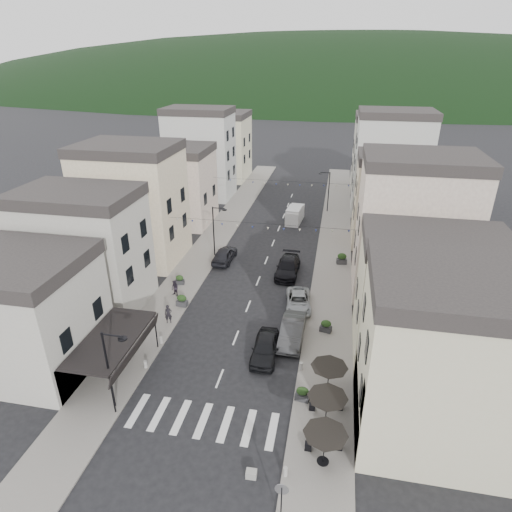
# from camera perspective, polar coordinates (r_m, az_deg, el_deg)

# --- Properties ---
(ground) EXTENTS (700.00, 700.00, 0.00)m
(ground) POSITION_cam_1_polar(r_m,az_deg,el_deg) (28.34, -8.39, -23.76)
(ground) COLOR black
(ground) RESTS_ON ground
(sidewalk_left) EXTENTS (4.00, 76.00, 0.12)m
(sidewalk_left) POSITION_cam_1_polar(r_m,az_deg,el_deg) (55.61, -5.21, 2.79)
(sidewalk_left) COLOR slate
(sidewalk_left) RESTS_ON ground
(sidewalk_right) EXTENTS (4.00, 76.00, 0.12)m
(sidewalk_right) POSITION_cam_1_polar(r_m,az_deg,el_deg) (53.63, 10.41, 1.58)
(sidewalk_right) COLOR slate
(sidewalk_right) RESTS_ON ground
(hill_backdrop) EXTENTS (640.00, 360.00, 70.00)m
(hill_backdrop) POSITION_cam_1_polar(r_m,az_deg,el_deg) (318.04, 10.38, 21.14)
(hill_backdrop) COLOR black
(hill_backdrop) RESTS_ON ground
(boutique_building) EXTENTS (12.00, 8.00, 8.00)m
(boutique_building) POSITION_cam_1_polar(r_m,az_deg,el_deg) (36.19, -30.16, -7.04)
(boutique_building) COLOR #A9A59A
(boutique_building) RESTS_ON ground
(bistro_building) EXTENTS (10.00, 8.00, 10.00)m
(bistro_building) POSITION_cam_1_polar(r_m,az_deg,el_deg) (27.75, 24.54, -13.33)
(bistro_building) COLOR beige
(bistro_building) RESTS_ON ground
(boutique_awning) EXTENTS (3.77, 7.50, 3.28)m
(boutique_awning) POSITION_cam_1_polar(r_m,az_deg,el_deg) (32.16, -18.33, -10.58)
(boutique_awning) COLOR black
(boutique_awning) RESTS_ON ground
(buildings_row_left) EXTENTS (10.20, 54.16, 14.00)m
(buildings_row_left) POSITION_cam_1_polar(r_m,az_deg,el_deg) (61.04, -10.38, 10.54)
(buildings_row_left) COLOR #A9A59A
(buildings_row_left) RESTS_ON ground
(buildings_row_right) EXTENTS (10.20, 54.16, 14.50)m
(buildings_row_right) POSITION_cam_1_polar(r_m,az_deg,el_deg) (56.36, 18.23, 8.67)
(buildings_row_right) COLOR beige
(buildings_row_right) RESTS_ON ground
(cafe_terrace) EXTENTS (2.50, 8.10, 2.53)m
(cafe_terrace) POSITION_cam_1_polar(r_m,az_deg,el_deg) (27.59, 9.48, -18.47)
(cafe_terrace) COLOR black
(cafe_terrace) RESTS_ON ground
(streetlamp_left_near) EXTENTS (1.70, 0.56, 6.00)m
(streetlamp_left_near) POSITION_cam_1_polar(r_m,az_deg,el_deg) (29.15, -18.75, -13.40)
(streetlamp_left_near) COLOR black
(streetlamp_left_near) RESTS_ON ground
(streetlamp_left_far) EXTENTS (1.70, 0.56, 6.00)m
(streetlamp_left_far) POSITION_cam_1_polar(r_m,az_deg,el_deg) (48.47, -5.38, 3.94)
(streetlamp_left_far) COLOR black
(streetlamp_left_far) RESTS_ON ground
(streetlamp_right_far) EXTENTS (1.70, 0.56, 6.00)m
(streetlamp_right_far) POSITION_cam_1_polar(r_m,az_deg,el_deg) (63.74, 9.44, 8.98)
(streetlamp_right_far) COLOR black
(streetlamp_right_far) RESTS_ON ground
(traffic_sign) EXTENTS (0.70, 0.07, 2.70)m
(traffic_sign) POSITION_cam_1_polar(r_m,az_deg,el_deg) (23.80, 3.43, -29.23)
(traffic_sign) COLOR black
(traffic_sign) RESTS_ON ground
(bollards) EXTENTS (11.66, 10.26, 0.60)m
(bollards) POSITION_cam_1_polar(r_m,az_deg,el_deg) (31.71, -5.14, -15.97)
(bollards) COLOR gray
(bollards) RESTS_ON ground
(bunting_near) EXTENTS (19.00, 0.28, 0.62)m
(bunting_near) POSITION_cam_1_polar(r_m,az_deg,el_deg) (42.86, 0.56, 3.93)
(bunting_near) COLOR black
(bunting_near) RESTS_ON ground
(bunting_far) EXTENTS (19.00, 0.28, 0.62)m
(bunting_far) POSITION_cam_1_polar(r_m,az_deg,el_deg) (57.87, 3.48, 9.62)
(bunting_far) COLOR black
(bunting_far) RESTS_ON ground
(parked_car_a) EXTENTS (2.00, 4.79, 1.62)m
(parked_car_a) POSITION_cam_1_polar(r_m,az_deg,el_deg) (33.69, 1.23, -12.12)
(parked_car_a) COLOR black
(parked_car_a) RESTS_ON ground
(parked_car_b) EXTENTS (1.91, 5.21, 1.71)m
(parked_car_b) POSITION_cam_1_polar(r_m,az_deg,el_deg) (35.51, 4.85, -9.91)
(parked_car_b) COLOR #323234
(parked_car_b) RESTS_ON ground
(parked_car_c) EXTENTS (2.83, 5.12, 1.36)m
(parked_car_c) POSITION_cam_1_polar(r_m,az_deg,el_deg) (39.76, 5.67, -6.03)
(parked_car_c) COLOR #92969A
(parked_car_c) RESTS_ON ground
(parked_car_d) EXTENTS (2.40, 5.66, 1.63)m
(parked_car_d) POSITION_cam_1_polar(r_m,az_deg,el_deg) (45.51, 4.26, -1.48)
(parked_car_d) COLOR black
(parked_car_d) RESTS_ON ground
(parked_car_e) EXTENTS (2.15, 4.89, 1.64)m
(parked_car_e) POSITION_cam_1_polar(r_m,az_deg,el_deg) (48.31, -4.21, 0.19)
(parked_car_e) COLOR black
(parked_car_e) RESTS_ON ground
(delivery_van) EXTENTS (2.25, 4.82, 2.24)m
(delivery_van) POSITION_cam_1_polar(r_m,az_deg,el_deg) (59.93, 5.20, 5.54)
(delivery_van) COLOR silver
(delivery_van) RESTS_ON ground
(pedestrian_a) EXTENTS (0.73, 0.60, 1.72)m
(pedestrian_a) POSITION_cam_1_polar(r_m,az_deg,el_deg) (37.97, -11.61, -7.59)
(pedestrian_a) COLOR black
(pedestrian_a) RESTS_ON sidewalk_left
(pedestrian_b) EXTENTS (0.96, 0.88, 1.60)m
(pedestrian_b) POSITION_cam_1_polar(r_m,az_deg,el_deg) (41.90, -10.76, -4.25)
(pedestrian_b) COLOR #27202B
(pedestrian_b) RESTS_ON sidewalk_left
(concrete_block_b) EXTENTS (0.62, 0.47, 0.45)m
(concrete_block_b) POSITION_cam_1_polar(r_m,az_deg,el_deg) (26.61, -0.63, -27.05)
(concrete_block_b) COLOR gray
(concrete_block_b) RESTS_ON ground
(planter_la) EXTENTS (1.09, 0.69, 1.15)m
(planter_la) POSITION_cam_1_polar(r_m,az_deg,el_deg) (40.28, -9.86, -5.87)
(planter_la) COLOR #323335
(planter_la) RESTS_ON sidewalk_left
(planter_lb) EXTENTS (0.99, 0.70, 1.01)m
(planter_lb) POSITION_cam_1_polar(r_m,az_deg,el_deg) (43.99, -10.14, -3.15)
(planter_lb) COLOR #29292B
(planter_lb) RESTS_ON sidewalk_left
(planter_ra) EXTENTS (1.02, 0.67, 1.07)m
(planter_ra) POSITION_cam_1_polar(r_m,az_deg,el_deg) (30.32, 6.20, -17.80)
(planter_ra) COLOR #2D2D2F
(planter_ra) RESTS_ON sidewalk_right
(planter_rb) EXTENTS (1.07, 0.75, 1.09)m
(planter_rb) POSITION_cam_1_polar(r_m,az_deg,el_deg) (36.78, 9.30, -9.20)
(planter_rb) COLOR #2A2A2C
(planter_rb) RESTS_ON sidewalk_right
(planter_rc) EXTENTS (1.20, 0.78, 1.26)m
(planter_rc) POSITION_cam_1_polar(r_m,az_deg,el_deg) (48.39, 11.37, -0.34)
(planter_rc) COLOR #303032
(planter_rc) RESTS_ON sidewalk_right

